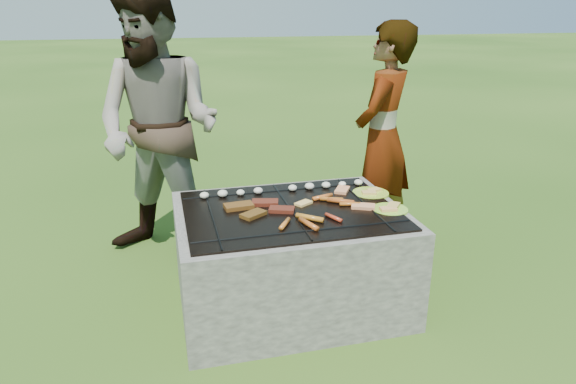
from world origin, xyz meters
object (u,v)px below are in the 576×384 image
plate_far (371,193)px  cook (382,138)px  fire_pit (290,260)px  plate_near (390,209)px  bystander (159,129)px

plate_far → cook: size_ratio=0.17×
fire_pit → plate_far: bearing=14.6°
fire_pit → cook: (0.86, 0.68, 0.53)m
fire_pit → cook: size_ratio=0.80×
plate_near → cook: 0.89m
plate_near → fire_pit: bearing=166.3°
fire_pit → plate_near: size_ratio=5.94×
fire_pit → bystander: size_ratio=0.69×
cook → plate_near: bearing=22.4°
bystander → plate_near: bearing=-5.3°
plate_far → plate_near: (0.00, -0.28, 0.00)m
fire_pit → bystander: (-0.70, 0.86, 0.65)m
plate_near → bystander: bystander is taller
cook → plate_far: bearing=13.0°
plate_far → fire_pit: bearing=-165.4°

